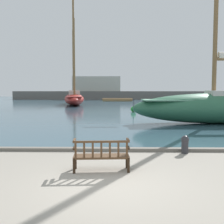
{
  "coord_description": "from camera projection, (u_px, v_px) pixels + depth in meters",
  "views": [
    {
      "loc": [
        0.17,
        -6.73,
        2.35
      ],
      "look_at": [
        -0.15,
        10.0,
        1.0
      ],
      "focal_mm": 45.0,
      "sensor_mm": 36.0,
      "label": 1
    }
  ],
  "objects": [
    {
      "name": "sailboat_mid_port",
      "position": [
        74.0,
        97.0,
        41.41
      ],
      "size": [
        4.76,
        12.23,
        16.44
      ],
      "color": "maroon",
      "rests_on": "harbor_water"
    },
    {
      "name": "mooring_bollard",
      "position": [
        185.0,
        143.0,
        10.31
      ],
      "size": [
        0.29,
        0.29,
        0.66
      ],
      "color": "#2D2D33",
      "rests_on": "ground"
    },
    {
      "name": "sailboat_nearest_port",
      "position": [
        218.0,
        105.0,
        18.74
      ],
      "size": [
        13.46,
        3.33,
        15.02
      ],
      "color": "#2D6647",
      "rests_on": "harbor_water"
    },
    {
      "name": "far_breakwater",
      "position": [
        112.0,
        93.0,
        63.42
      ],
      "size": [
        46.57,
        2.4,
        5.26
      ],
      "color": "#66605B",
      "rests_on": "ground"
    },
    {
      "name": "quay_edge_kerb",
      "position": [
        113.0,
        149.0,
        10.73
      ],
      "size": [
        40.0,
        0.3,
        0.12
      ],
      "primitive_type": "cube",
      "color": "slate",
      "rests_on": "ground"
    },
    {
      "name": "harbor_water",
      "position": [
        116.0,
        102.0,
        50.74
      ],
      "size": [
        100.0,
        80.0,
        0.08
      ],
      "primitive_type": "cube",
      "color": "#385666",
      "rests_on": "ground"
    },
    {
      "name": "ground_plane",
      "position": [
        110.0,
        185.0,
        6.9
      ],
      "size": [
        160.0,
        160.0,
        0.0
      ],
      "primitive_type": "plane",
      "color": "gray"
    },
    {
      "name": "channel_buoy",
      "position": [
        133.0,
        109.0,
        28.29
      ],
      "size": [
        0.55,
        0.55,
        1.25
      ],
      "color": "green",
      "rests_on": "harbor_water"
    },
    {
      "name": "park_bench",
      "position": [
        101.0,
        155.0,
        8.06
      ],
      "size": [
        1.63,
        0.63,
        0.92
      ],
      "color": "black",
      "rests_on": "ground"
    }
  ]
}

